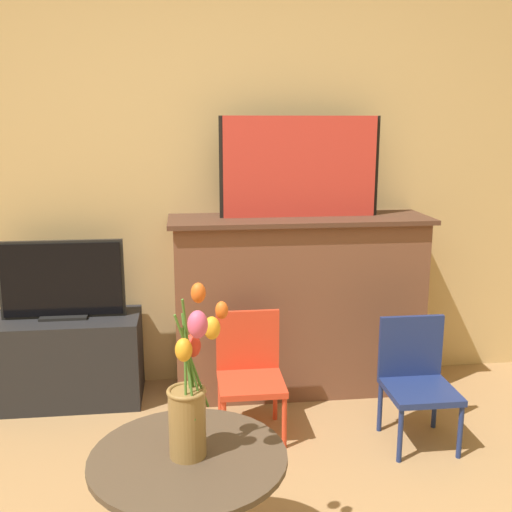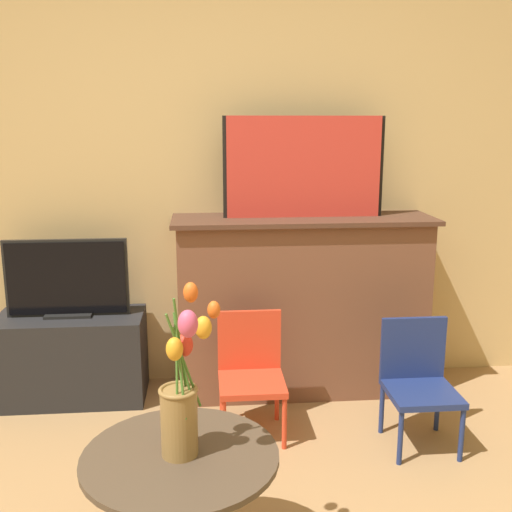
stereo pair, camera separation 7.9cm
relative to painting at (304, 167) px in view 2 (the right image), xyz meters
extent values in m
cube|color=tan|center=(-0.51, 0.22, 0.06)|extent=(8.00, 0.06, 2.70)
cube|color=brown|center=(0.00, -0.01, -0.78)|extent=(1.38, 0.40, 1.02)
cube|color=#503123|center=(0.00, -0.02, -0.29)|extent=(1.44, 0.44, 0.02)
cube|color=black|center=(0.00, 0.01, 0.00)|extent=(0.88, 0.02, 0.55)
cube|color=red|center=(0.00, -0.01, 0.00)|extent=(0.84, 0.02, 0.55)
cube|color=#232326|center=(-1.30, -0.02, -1.05)|extent=(0.80, 0.39, 0.49)
cube|color=black|center=(-1.30, -0.02, -0.80)|extent=(0.25, 0.12, 0.02)
cube|color=black|center=(-1.30, -0.01, -0.59)|extent=(0.66, 0.02, 0.43)
cube|color=black|center=(-1.30, -0.02, -0.59)|extent=(0.63, 0.02, 0.40)
cylinder|color=red|center=(-0.47, -0.67, -1.16)|extent=(0.02, 0.02, 0.26)
cylinder|color=red|center=(-0.19, -0.67, -1.16)|extent=(0.02, 0.02, 0.26)
cylinder|color=red|center=(-0.47, -0.38, -1.16)|extent=(0.02, 0.02, 0.26)
cylinder|color=red|center=(-0.19, -0.38, -1.16)|extent=(0.02, 0.02, 0.26)
cube|color=red|center=(-0.33, -0.52, -1.01)|extent=(0.32, 0.32, 0.03)
cube|color=red|center=(-0.33, -0.37, -0.84)|extent=(0.32, 0.02, 0.31)
cylinder|color=navy|center=(0.32, -0.85, -1.16)|extent=(0.02, 0.02, 0.26)
cylinder|color=navy|center=(0.61, -0.85, -1.16)|extent=(0.02, 0.02, 0.26)
cylinder|color=navy|center=(0.32, -0.56, -1.16)|extent=(0.02, 0.02, 0.26)
cylinder|color=navy|center=(0.61, -0.56, -1.16)|extent=(0.02, 0.02, 0.26)
cube|color=navy|center=(0.46, -0.70, -1.01)|extent=(0.32, 0.32, 0.03)
cube|color=navy|center=(0.46, -0.55, -0.84)|extent=(0.32, 0.02, 0.31)
cylinder|color=#4C3D2D|center=(-0.64, -1.50, -0.81)|extent=(0.64, 0.64, 0.02)
cylinder|color=olive|center=(-0.64, -1.50, -0.69)|extent=(0.12, 0.12, 0.22)
torus|color=olive|center=(-0.64, -1.50, -0.58)|extent=(0.13, 0.13, 0.01)
cylinder|color=#477A2D|center=(-0.63, -1.48, -0.46)|extent=(0.04, 0.05, 0.38)
ellipsoid|color=orange|center=(-0.59, -1.44, -0.28)|extent=(0.05, 0.05, 0.07)
cylinder|color=#477A2D|center=(-0.62, -1.50, -0.51)|extent=(0.07, 0.01, 0.28)
ellipsoid|color=orange|center=(-0.56, -1.50, -0.37)|extent=(0.05, 0.05, 0.07)
cylinder|color=#477A2D|center=(-0.63, -1.48, -0.55)|extent=(0.02, 0.03, 0.21)
ellipsoid|color=red|center=(-0.62, -1.46, -0.44)|extent=(0.05, 0.05, 0.08)
cylinder|color=#477A2D|center=(-0.64, -1.52, -0.54)|extent=(0.01, 0.04, 0.23)
ellipsoid|color=orange|center=(-0.64, -1.55, -0.42)|extent=(0.05, 0.05, 0.07)
cylinder|color=#477A2D|center=(-0.62, -1.49, -0.48)|extent=(0.10, 0.04, 0.33)
ellipsoid|color=orange|center=(-0.52, -1.46, -0.33)|extent=(0.04, 0.04, 0.06)
cylinder|color=#477A2D|center=(-0.63, -1.52, -0.49)|extent=(0.04, 0.07, 0.32)
ellipsoid|color=#E0517A|center=(-0.60, -1.58, -0.33)|extent=(0.06, 0.06, 0.08)
camera|label=1|loc=(-0.63, -3.23, 0.24)|focal=42.00mm
camera|label=2|loc=(-0.55, -3.24, 0.24)|focal=42.00mm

